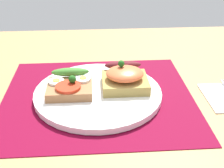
% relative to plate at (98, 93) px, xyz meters
% --- Properties ---
extents(ground_plane, '(1.20, 0.90, 0.03)m').
position_rel_plate_xyz_m(ground_plane, '(0.00, 0.00, -0.03)').
color(ground_plane, '#AD834F').
extents(placemat, '(0.40, 0.36, 0.00)m').
position_rel_plate_xyz_m(placemat, '(0.00, 0.00, -0.01)').
color(placemat, maroon).
rests_on(placemat, ground_plane).
extents(plate, '(0.27, 0.27, 0.01)m').
position_rel_plate_xyz_m(plate, '(0.00, 0.00, 0.00)').
color(plate, white).
rests_on(plate, placemat).
extents(sandwich_egg_tomato, '(0.09, 0.09, 0.04)m').
position_rel_plate_xyz_m(sandwich_egg_tomato, '(-0.06, 0.00, 0.02)').
color(sandwich_egg_tomato, '#A06B43').
rests_on(sandwich_egg_tomato, plate).
extents(sandwich_salmon, '(0.10, 0.10, 0.06)m').
position_rel_plate_xyz_m(sandwich_salmon, '(0.06, 0.02, 0.03)').
color(sandwich_salmon, '#A68C46').
rests_on(sandwich_salmon, plate).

